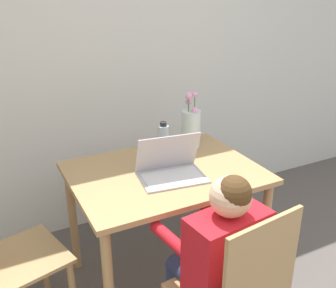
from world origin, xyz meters
The scene contains 6 objects.
wall_back centered at (0.00, 2.23, 1.25)m, with size 6.40×0.05×2.50m.
dining_table centered at (-0.13, 1.41, 0.63)m, with size 1.03×0.77×0.73m.
person_seated centered at (-0.18, 0.79, 0.63)m, with size 0.40×0.46×1.02m.
laptop centered at (-0.14, 1.34, 0.79)m, with size 0.37×0.28×0.23m.
flower_vase centered at (0.17, 1.65, 0.86)m, with size 0.12×0.12×0.35m.
water_bottle centered at (-0.07, 1.56, 0.84)m, with size 0.06×0.06×0.23m.
Camera 1 is at (-1.01, -0.34, 1.71)m, focal length 42.00 mm.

